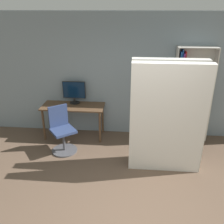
{
  "coord_description": "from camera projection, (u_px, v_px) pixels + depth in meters",
  "views": [
    {
      "loc": [
        -0.02,
        -2.48,
        2.78
      ],
      "look_at": [
        -0.4,
        1.56,
        1.05
      ],
      "focal_mm": 40.0,
      "sensor_mm": 36.0,
      "label": 1
    }
  ],
  "objects": [
    {
      "name": "monitor",
      "position": [
        74.0,
        91.0,
        5.55
      ],
      "size": [
        0.51,
        0.22,
        0.51
      ],
      "color": "black",
      "rests_on": "desk"
    },
    {
      "name": "wall_back",
      "position": [
        136.0,
        77.0,
        5.46
      ],
      "size": [
        8.0,
        0.06,
        2.7
      ],
      "color": "gray",
      "rests_on": "ground"
    },
    {
      "name": "mattress_near",
      "position": [
        168.0,
        121.0,
        4.21
      ],
      "size": [
        1.28,
        0.26,
        1.99
      ],
      "color": "silver",
      "rests_on": "ground"
    },
    {
      "name": "mattress_far",
      "position": [
        166.0,
        114.0,
        4.47
      ],
      "size": [
        1.28,
        0.2,
        1.99
      ],
      "color": "silver",
      "rests_on": "ground"
    },
    {
      "name": "desk",
      "position": [
        73.0,
        110.0,
        5.55
      ],
      "size": [
        1.37,
        0.58,
        0.75
      ],
      "color": "brown",
      "rests_on": "ground"
    },
    {
      "name": "bookshelf",
      "position": [
        187.0,
        97.0,
        5.38
      ],
      "size": [
        0.8,
        0.28,
        2.04
      ],
      "color": "beige",
      "rests_on": "ground"
    },
    {
      "name": "office_chair",
      "position": [
        62.0,
        133.0,
        5.08
      ],
      "size": [
        0.62,
        0.62,
        0.95
      ],
      "color": "#4C4C51",
      "rests_on": "ground"
    }
  ]
}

